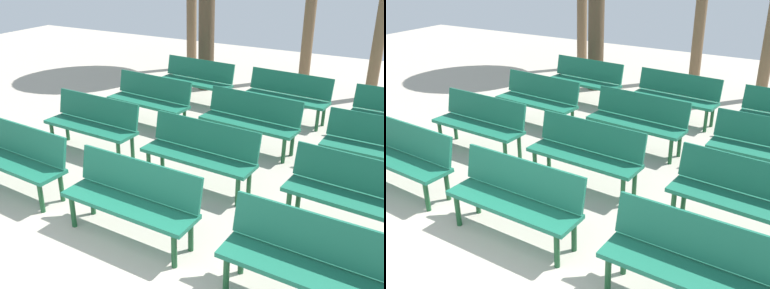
{
  "view_description": "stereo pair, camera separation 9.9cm",
  "coord_description": "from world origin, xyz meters",
  "views": [
    {
      "loc": [
        2.71,
        -1.75,
        2.99
      ],
      "look_at": [
        0.0,
        3.05,
        0.55
      ],
      "focal_mm": 41.74,
      "sensor_mm": 36.0,
      "label": 1
    },
    {
      "loc": [
        2.8,
        -1.71,
        2.99
      ],
      "look_at": [
        0.0,
        3.05,
        0.55
      ],
      "focal_mm": 41.74,
      "sensor_mm": 36.0,
      "label": 2
    }
  ],
  "objects": [
    {
      "name": "bench_r0_c0",
      "position": [
        -1.89,
        1.72,
        0.5
      ],
      "size": [
        1.63,
        0.58,
        0.87
      ],
      "rotation": [
        0.0,
        0.0,
        -0.06
      ],
      "color": "#19664C",
      "rests_on": "ground_plane"
    },
    {
      "name": "bench_r0_c1",
      "position": [
        0.06,
        1.61,
        0.5
      ],
      "size": [
        1.61,
        0.53,
        0.87
      ],
      "rotation": [
        0.0,
        0.0,
        -0.03
      ],
      "color": "#19664C",
      "rests_on": "ground_plane"
    },
    {
      "name": "bench_r0_c2",
      "position": [
        2.07,
        1.49,
        0.5
      ],
      "size": [
        1.62,
        0.54,
        0.87
      ],
      "rotation": [
        0.0,
        0.0,
        -0.04
      ],
      "color": "#19664C",
      "rests_on": "ground_plane"
    },
    {
      "name": "bench_r1_c0",
      "position": [
        -1.84,
        3.16,
        0.5
      ],
      "size": [
        1.62,
        0.55,
        0.87
      ],
      "rotation": [
        0.0,
        0.0,
        -0.04
      ],
      "color": "#19664C",
      "rests_on": "ground_plane"
    },
    {
      "name": "bench_r1_c1",
      "position": [
        0.14,
        3.03,
        0.5
      ],
      "size": [
        1.63,
        0.57,
        0.87
      ],
      "rotation": [
        0.0,
        0.0,
        -0.06
      ],
      "color": "#19664C",
      "rests_on": "ground_plane"
    },
    {
      "name": "bench_r1_c2",
      "position": [
        2.2,
        2.9,
        0.5
      ],
      "size": [
        1.64,
        0.62,
        0.87
      ],
      "rotation": [
        0.0,
        0.0,
        -0.09
      ],
      "color": "#19664C",
      "rests_on": "ground_plane"
    },
    {
      "name": "bench_r2_c0",
      "position": [
        -1.75,
        4.61,
        0.5
      ],
      "size": [
        1.63,
        0.61,
        0.87
      ],
      "rotation": [
        0.0,
        0.0,
        -0.08
      ],
      "color": "#19664C",
      "rests_on": "ground_plane"
    },
    {
      "name": "bench_r2_c1",
      "position": [
        0.25,
        4.51,
        0.5
      ],
      "size": [
        1.64,
        0.62,
        0.87
      ],
      "rotation": [
        0.0,
        0.0,
        -0.09
      ],
      "color": "#19664C",
      "rests_on": "ground_plane"
    },
    {
      "name": "bench_r2_c2",
      "position": [
        2.25,
        4.4,
        0.5
      ],
      "size": [
        1.62,
        0.55,
        0.87
      ],
      "rotation": [
        0.0,
        0.0,
        -0.04
      ],
      "color": "#19664C",
      "rests_on": "ground_plane"
    },
    {
      "name": "bench_r3_c0",
      "position": [
        -1.64,
        6.15,
        0.5
      ],
      "size": [
        1.63,
        0.61,
        0.87
      ],
      "rotation": [
        0.0,
        0.0,
        -0.08
      ],
      "color": "#19664C",
      "rests_on": "ground_plane"
    },
    {
      "name": "bench_r3_c1",
      "position": [
        0.35,
        6.03,
        0.5
      ],
      "size": [
        1.64,
        0.62,
        0.87
      ],
      "rotation": [
        0.0,
        0.0,
        -0.09
      ],
      "color": "#19664C",
      "rests_on": "ground_plane"
    },
    {
      "name": "tree_0",
      "position": [
        1.52,
        8.22,
        1.61
      ],
      "size": [
        0.24,
        0.24,
        3.21
      ],
      "color": "brown",
      "rests_on": "ground_plane"
    },
    {
      "name": "tree_1",
      "position": [
        -1.91,
        7.1,
        1.66
      ],
      "size": [
        0.35,
        0.35,
        3.32
      ],
      "color": "#4C3A28",
      "rests_on": "ground_plane"
    },
    {
      "name": "tree_3",
      "position": [
        -0.19,
        9.06,
        1.46
      ],
      "size": [
        0.27,
        0.27,
        2.92
      ],
      "color": "brown",
      "rests_on": "ground_plane"
    }
  ]
}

